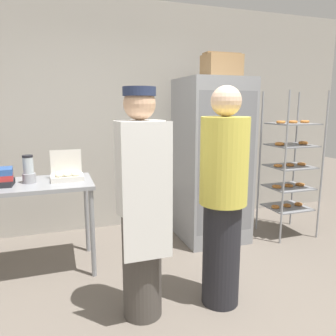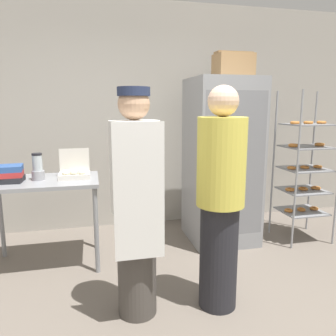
{
  "view_description": "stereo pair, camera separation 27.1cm",
  "coord_description": "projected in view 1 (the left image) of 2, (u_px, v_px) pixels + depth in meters",
  "views": [
    {
      "loc": [
        -0.91,
        -1.81,
        1.56
      ],
      "look_at": [
        -0.05,
        0.7,
        1.06
      ],
      "focal_mm": 35.0,
      "sensor_mm": 36.0,
      "label": 1
    },
    {
      "loc": [
        -0.65,
        -1.89,
        1.56
      ],
      "look_at": [
        -0.05,
        0.7,
        1.06
      ],
      "focal_mm": 35.0,
      "sensor_mm": 36.0,
      "label": 2
    }
  ],
  "objects": [
    {
      "name": "donut_box",
      "position": [
        67.0,
        175.0,
        3.11
      ],
      "size": [
        0.3,
        0.23,
        0.28
      ],
      "color": "silver",
      "rests_on": "prep_counter"
    },
    {
      "name": "ground_plane",
      "position": [
        208.0,
        335.0,
        2.27
      ],
      "size": [
        14.0,
        14.0,
        0.0
      ],
      "primitive_type": "plane",
      "color": "#6B6056"
    },
    {
      "name": "back_wall",
      "position": [
        129.0,
        117.0,
        4.22
      ],
      "size": [
        6.4,
        0.12,
        2.84
      ],
      "primitive_type": "cube",
      "color": "#ADA89E",
      "rests_on": "ground_plane"
    },
    {
      "name": "person_baker",
      "position": [
        141.0,
        203.0,
        2.33
      ],
      "size": [
        0.36,
        0.38,
        1.69
      ],
      "color": "#47423D",
      "rests_on": "ground_plane"
    },
    {
      "name": "refrigerator",
      "position": [
        211.0,
        161.0,
        3.81
      ],
      "size": [
        0.74,
        0.78,
        1.87
      ],
      "color": "gray",
      "rests_on": "ground_plane"
    },
    {
      "name": "person_customer",
      "position": [
        223.0,
        198.0,
        2.5
      ],
      "size": [
        0.36,
        0.36,
        1.71
      ],
      "color": "#232328",
      "rests_on": "ground_plane"
    },
    {
      "name": "prep_counter",
      "position": [
        35.0,
        194.0,
        3.03
      ],
      "size": [
        1.03,
        0.65,
        0.87
      ],
      "color": "gray",
      "rests_on": "ground_plane"
    },
    {
      "name": "baking_rack",
      "position": [
        290.0,
        166.0,
        3.93
      ],
      "size": [
        0.55,
        0.5,
        1.73
      ],
      "color": "#93969B",
      "rests_on": "ground_plane"
    },
    {
      "name": "blender_pitcher",
      "position": [
        29.0,
        171.0,
        2.98
      ],
      "size": [
        0.12,
        0.12,
        0.26
      ],
      "color": "#99999E",
      "rests_on": "prep_counter"
    },
    {
      "name": "cardboard_storage_box",
      "position": [
        222.0,
        66.0,
        3.72
      ],
      "size": [
        0.42,
        0.3,
        0.28
      ],
      "color": "#A87F51",
      "rests_on": "refrigerator"
    }
  ]
}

